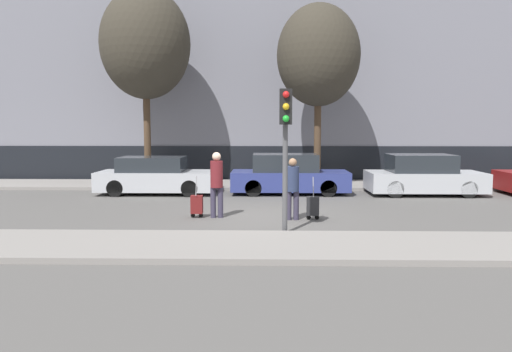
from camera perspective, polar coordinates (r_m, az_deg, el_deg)
The scene contains 15 objects.
ground_plane at distance 14.00m, azimuth 0.66°, elevation -4.61°, with size 80.00×80.00×0.00m, color #565451.
sidewalk_near at distance 10.32m, azimuth 0.43°, elevation -8.00°, with size 28.00×2.50×0.12m.
sidewalk_far at distance 20.92m, azimuth 0.88°, elevation -1.01°, with size 28.00×3.00×0.12m.
building_facade at distance 24.82m, azimuth 0.96°, elevation 10.89°, with size 28.00×3.54×9.52m.
parked_car_0 at distance 18.91m, azimuth -11.37°, elevation -0.05°, with size 4.30×1.81×1.38m.
parked_car_1 at distance 18.58m, azimuth 3.74°, elevation 0.07°, with size 4.33×1.75×1.48m.
parked_car_2 at distance 19.29m, azimuth 18.56°, elevation -0.01°, with size 4.12×1.91×1.48m.
pedestrian_left at distance 13.68m, azimuth -4.52°, elevation -0.50°, with size 0.35×0.34×1.80m.
trolley_left at distance 13.81m, azimuth -6.78°, elevation -3.25°, with size 0.34×0.29×1.15m.
pedestrian_right at distance 13.36m, azimuth 4.20°, elevation -1.04°, with size 0.35×0.34×1.66m.
trolley_right at distance 13.51m, azimuth 6.51°, elevation -3.44°, with size 0.34×0.29×1.16m.
traffic_light at distance 11.42m, azimuth 3.39°, elevation 5.15°, with size 0.28×0.47×3.34m.
parked_bicycle at distance 20.52m, azimuth 3.62°, elevation 0.06°, with size 1.77×0.06×0.96m.
bare_tree_near_crossing at distance 20.57m, azimuth 7.15°, elevation 13.49°, with size 3.32×3.32×7.24m.
bare_tree_down_street at distance 21.35m, azimuth -12.53°, elevation 14.48°, with size 3.64×3.64×7.94m.
Camera 1 is at (0.15, -13.77, 2.50)m, focal length 35.00 mm.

